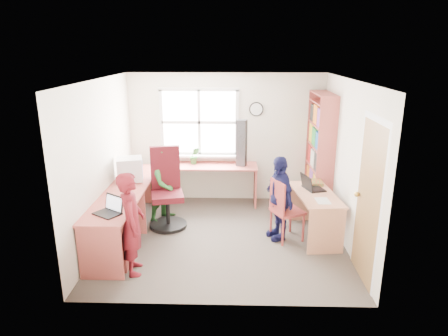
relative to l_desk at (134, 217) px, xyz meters
The scene contains 19 objects.
room 1.57m from the l_desk, 16.12° to the left, with size 3.64×3.44×2.44m.
l_desk is the anchor object (origin of this frame).
right_desk 2.74m from the l_desk, ahead, with size 0.68×1.26×0.70m.
bookshelf 3.35m from the l_desk, 26.43° to the left, with size 0.30×1.02×2.10m.
swivel_chair 0.83m from the l_desk, 63.27° to the left, with size 0.73×0.73×1.30m.
wooden_chair 2.22m from the l_desk, ahead, with size 0.55×0.55×0.96m.
crt_monitor 0.93m from the l_desk, 105.85° to the left, with size 0.47×0.44×0.39m.
laptop_left 0.67m from the l_desk, 104.89° to the right, with size 0.43×0.41×0.23m.
laptop_right 2.74m from the l_desk, 12.16° to the left, with size 0.39×0.43×0.24m.
speaker_a 0.68m from the l_desk, 106.38° to the left, with size 0.09×0.09×0.17m.
speaker_b 1.24m from the l_desk, 99.49° to the left, with size 0.10×0.10×0.17m.
cd_tower 2.44m from the l_desk, 46.95° to the left, with size 0.20×0.19×0.85m.
game_box 2.89m from the l_desk, 16.85° to the left, with size 0.28×0.28×0.05m.
paper_a 0.32m from the l_desk, 149.54° to the right, with size 0.29×0.35×0.00m.
paper_b 2.76m from the l_desk, ahead, with size 0.20×0.28×0.00m.
potted_plant 1.97m from the l_desk, 67.75° to the left, with size 0.18×0.14×0.32m, color #29682A.
person_red 0.77m from the l_desk, 76.79° to the right, with size 0.50×0.33×1.36m, color maroon.
person_green 1.04m from the l_desk, 72.51° to the left, with size 0.63×0.49×1.29m, color #2B6B2C.
person_navy 2.18m from the l_desk, ahead, with size 0.76×0.32×1.30m, color #151643.
Camera 1 is at (0.16, -5.62, 2.81)m, focal length 32.00 mm.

